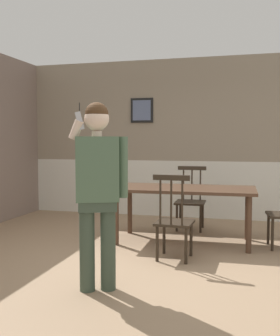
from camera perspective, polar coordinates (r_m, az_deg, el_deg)
The scene contains 6 objects.
ground_plane at distance 4.64m, azimuth 0.64°, elevation -13.50°, with size 6.57×6.57×0.00m, color #9E7F60.
room_back_partition at distance 7.31m, azimuth 6.33°, elevation 3.78°, with size 5.97×0.17×2.86m.
dining_table at distance 5.49m, azimuth 6.24°, elevation -3.64°, with size 1.93×0.94×0.75m.
chair_by_doorway at distance 6.34m, azimuth 7.21°, elevation -4.52°, with size 0.46×0.46×0.98m.
chair_at_table_head at distance 4.70m, azimuth 4.85°, elevation -7.40°, with size 0.43×0.43×1.01m.
person_figure at distance 3.68m, azimuth -6.01°, elevation -2.12°, with size 0.50×0.35×1.74m.
Camera 1 is at (1.09, -4.29, 1.39)m, focal length 42.78 mm.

